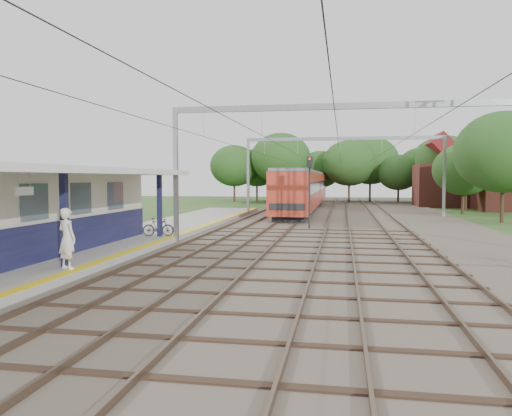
# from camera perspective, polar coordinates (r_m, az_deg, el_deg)

# --- Properties ---
(ground) EXTENTS (160.00, 160.00, 0.00)m
(ground) POSITION_cam_1_polar(r_m,az_deg,el_deg) (10.77, -9.81, -14.98)
(ground) COLOR #2D4C1E
(ground) RESTS_ON ground
(ballast_bed) EXTENTS (18.00, 90.00, 0.10)m
(ballast_bed) POSITION_cam_1_polar(r_m,az_deg,el_deg) (39.76, 10.59, -1.43)
(ballast_bed) COLOR #473D33
(ballast_bed) RESTS_ON ground
(platform) EXTENTS (5.00, 52.00, 0.35)m
(platform) POSITION_cam_1_polar(r_m,az_deg,el_deg) (26.23, -14.98, -3.72)
(platform) COLOR gray
(platform) RESTS_ON ground
(yellow_stripe) EXTENTS (0.45, 52.00, 0.01)m
(yellow_stripe) POSITION_cam_1_polar(r_m,az_deg,el_deg) (25.35, -10.36, -3.49)
(yellow_stripe) COLOR yellow
(yellow_stripe) RESTS_ON platform
(station_building) EXTENTS (3.41, 18.00, 3.40)m
(station_building) POSITION_cam_1_polar(r_m,az_deg,el_deg) (20.74, -26.71, -0.65)
(station_building) COLOR beige
(station_building) RESTS_ON platform
(canopy) EXTENTS (6.40, 20.00, 3.44)m
(canopy) POSITION_cam_1_polar(r_m,az_deg,el_deg) (19.24, -25.96, 3.84)
(canopy) COLOR #111337
(canopy) RESTS_ON platform
(rail_tracks) EXTENTS (11.80, 88.00, 0.15)m
(rail_tracks) POSITION_cam_1_polar(r_m,az_deg,el_deg) (39.79, 6.99, -1.22)
(rail_tracks) COLOR brown
(rail_tracks) RESTS_ON ballast_bed
(catenary_system) EXTENTS (17.22, 88.00, 7.00)m
(catenary_system) POSITION_cam_1_polar(r_m,az_deg,el_deg) (34.96, 9.77, 6.87)
(catenary_system) COLOR gray
(catenary_system) RESTS_ON ground
(tree_band) EXTENTS (31.72, 30.88, 8.82)m
(tree_band) POSITION_cam_1_polar(r_m,az_deg,el_deg) (66.75, 10.20, 4.71)
(tree_band) COLOR #382619
(tree_band) RESTS_ON ground
(house_far) EXTENTS (8.00, 6.12, 8.66)m
(house_far) POSITION_cam_1_polar(r_m,az_deg,el_deg) (62.87, 21.38, 3.07)
(house_far) COLOR brown
(house_far) RESTS_ON ground
(person) EXTENTS (0.89, 0.76, 2.06)m
(person) POSITION_cam_1_polar(r_m,az_deg,el_deg) (17.85, -20.79, -3.27)
(person) COLOR silver
(person) RESTS_ON platform
(bicycle) EXTENTS (1.69, 0.77, 0.98)m
(bicycle) POSITION_cam_1_polar(r_m,az_deg,el_deg) (26.49, -11.12, -2.15)
(bicycle) COLOR black
(bicycle) RESTS_ON platform
(train) EXTENTS (3.08, 38.36, 4.04)m
(train) POSITION_cam_1_polar(r_m,az_deg,el_deg) (55.32, 5.74, 2.24)
(train) COLOR black
(train) RESTS_ON ballast_bed
(signal_post) EXTENTS (0.36, 0.31, 4.79)m
(signal_post) POSITION_cam_1_polar(r_m,az_deg,el_deg) (32.65, 6.14, 2.95)
(signal_post) COLOR black
(signal_post) RESTS_ON ground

